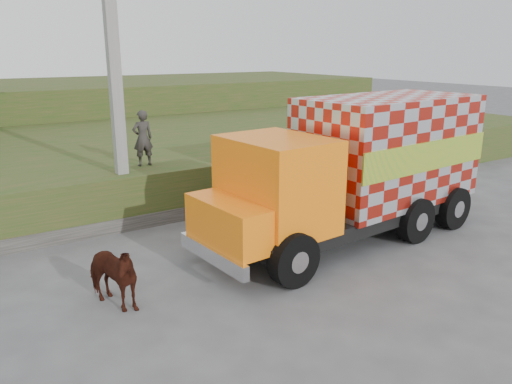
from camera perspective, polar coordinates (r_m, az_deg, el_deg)
ground at (r=11.22m, az=-2.12°, el=-9.44°), size 120.00×120.00×0.00m
embankment at (r=19.86m, az=-16.97°, el=3.47°), size 40.00×12.00×1.50m
embankment_far at (r=31.35m, az=-23.25°, el=8.63°), size 40.00×12.00×3.00m
retaining_strip at (r=14.10m, az=-18.03°, el=-3.94°), size 16.00×0.50×0.40m
utility_pole at (r=13.99m, az=-15.82°, el=12.37°), size 1.20×0.30×8.00m
cargo_truck at (r=13.19m, az=11.66°, el=2.76°), size 8.33×3.40×3.63m
cow at (r=10.03m, az=-16.39°, el=-9.12°), size 1.26×1.73×1.33m
pedestrian at (r=15.02m, az=-12.82°, el=6.02°), size 0.60×0.40×1.63m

